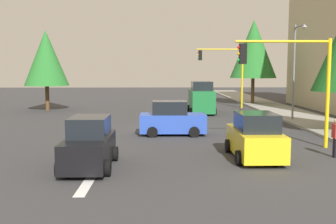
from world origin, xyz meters
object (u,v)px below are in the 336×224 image
at_px(tree_roadside_far, 254,49).
at_px(delivery_van_green, 201,99).
at_px(car_black, 89,145).
at_px(pedestrian_crossing, 336,137).
at_px(traffic_signal_near_left, 290,70).
at_px(street_lamp_curbside, 296,62).
at_px(tree_opposite_side, 46,58).
at_px(car_yellow, 255,138).
at_px(traffic_signal_far_left, 224,66).
at_px(car_blue, 172,119).

height_order(tree_roadside_far, delivery_van_green, tree_roadside_far).
xyz_separation_m(car_black, pedestrian_crossing, (-1.59, 10.29, 0.01)).
relative_size(traffic_signal_near_left, delivery_van_green, 1.09).
height_order(street_lamp_curbside, tree_opposite_side, tree_opposite_side).
xyz_separation_m(street_lamp_curbside, tree_opposite_side, (-8.39, -20.20, 0.48)).
distance_m(tree_roadside_far, car_black, 31.02).
bearing_deg(street_lamp_curbside, traffic_signal_near_left, -20.38).
xyz_separation_m(delivery_van_green, car_yellow, (17.73, 0.46, -0.38)).
distance_m(delivery_van_green, pedestrian_crossing, 18.07).
distance_m(traffic_signal_far_left, tree_roadside_far, 5.79).
bearing_deg(tree_opposite_side, street_lamp_curbside, 67.45).
xyz_separation_m(delivery_van_green, pedestrian_crossing, (17.62, 3.97, -0.37)).
bearing_deg(pedestrian_crossing, delivery_van_green, -167.29).
relative_size(traffic_signal_far_left, pedestrian_crossing, 3.47).
relative_size(traffic_signal_far_left, street_lamp_curbside, 0.84).
xyz_separation_m(street_lamp_curbside, pedestrian_crossing, (11.81, -2.21, -3.44)).
bearing_deg(delivery_van_green, tree_opposite_side, -100.43).
relative_size(traffic_signal_near_left, pedestrian_crossing, 3.09).
xyz_separation_m(street_lamp_curbside, car_blue, (5.61, -9.07, -3.45)).
relative_size(street_lamp_curbside, car_black, 1.80).
height_order(tree_roadside_far, car_yellow, tree_roadside_far).
xyz_separation_m(traffic_signal_near_left, car_black, (3.79, -8.93, -2.84)).
height_order(traffic_signal_far_left, car_blue, traffic_signal_far_left).
height_order(car_blue, car_yellow, same).
distance_m(street_lamp_curbside, pedestrian_crossing, 12.50).
xyz_separation_m(car_blue, car_yellow, (6.31, 3.35, 0.00)).
bearing_deg(street_lamp_curbside, car_black, -42.99).
height_order(car_yellow, pedestrian_crossing, car_yellow).
distance_m(tree_roadside_far, car_yellow, 27.46).
distance_m(tree_opposite_side, delivery_van_green, 14.69).
relative_size(car_black, car_yellow, 0.96).
relative_size(traffic_signal_near_left, car_yellow, 1.30).
bearing_deg(car_blue, traffic_signal_far_left, 160.71).
height_order(traffic_signal_far_left, delivery_van_green, traffic_signal_far_left).
xyz_separation_m(traffic_signal_near_left, tree_roadside_far, (-24.00, 3.87, 2.24)).
bearing_deg(car_yellow, traffic_signal_far_left, 174.24).
xyz_separation_m(traffic_signal_far_left, pedestrian_crossing, (22.20, 1.26, -3.25)).
relative_size(tree_roadside_far, tree_opposite_side, 1.23).
distance_m(car_yellow, pedestrian_crossing, 3.52).
xyz_separation_m(traffic_signal_far_left, car_blue, (16.00, -5.60, -3.26)).
bearing_deg(delivery_van_green, car_blue, -14.19).
bearing_deg(delivery_van_green, car_black, -18.20).
height_order(street_lamp_curbside, delivery_van_green, street_lamp_curbside).
height_order(tree_roadside_far, car_black, tree_roadside_far).
distance_m(delivery_van_green, car_black, 20.23).
bearing_deg(delivery_van_green, tree_roadside_far, 142.94).
xyz_separation_m(street_lamp_curbside, delivery_van_green, (-5.81, -6.18, -3.07)).
distance_m(delivery_van_green, car_yellow, 17.74).
bearing_deg(delivery_van_green, traffic_signal_near_left, 9.61).
bearing_deg(street_lamp_curbside, tree_roadside_far, 178.81).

